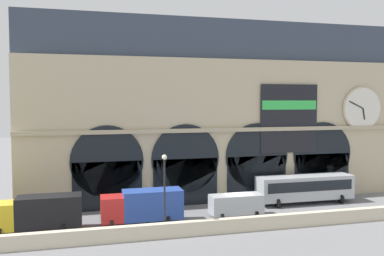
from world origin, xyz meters
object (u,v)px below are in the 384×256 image
(street_lamp_quayside, at_px, (165,184))
(van_center, at_px, (236,204))
(box_truck_midwest, at_px, (143,205))
(bus_mideast, at_px, (305,187))
(box_truck_west, at_px, (39,212))

(street_lamp_quayside, bearing_deg, van_center, 25.10)
(box_truck_midwest, distance_m, van_center, 9.19)
(bus_mideast, height_order, street_lamp_quayside, street_lamp_quayside)
(box_truck_west, distance_m, box_truck_midwest, 9.16)
(box_truck_west, xyz_separation_m, bus_mideast, (27.68, 3.13, 0.08))
(box_truck_west, xyz_separation_m, box_truck_midwest, (9.16, 0.07, 0.00))
(street_lamp_quayside, bearing_deg, box_truck_west, 160.69)
(street_lamp_quayside, bearing_deg, box_truck_midwest, 109.50)
(box_truck_midwest, bearing_deg, street_lamp_quayside, -70.50)
(box_truck_midwest, relative_size, street_lamp_quayside, 1.09)
(van_center, bearing_deg, box_truck_west, -179.98)
(box_truck_west, relative_size, van_center, 1.44)
(van_center, height_order, street_lamp_quayside, street_lamp_quayside)
(van_center, bearing_deg, bus_mideast, 18.50)
(box_truck_midwest, height_order, van_center, box_truck_midwest)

